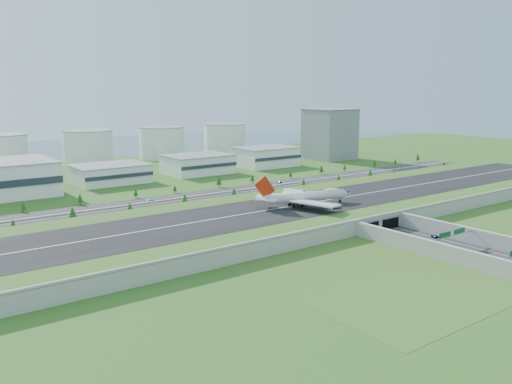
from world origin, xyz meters
TOP-DOWN VIEW (x-y plane):
  - ground at (0.00, 0.00)m, footprint 1200.00×1200.00m
  - airfield_deck at (0.00, -0.09)m, footprint 520.00×100.00m
  - underpass_road at (0.00, -99.42)m, footprint 38.80×120.40m
  - sign_gantry_near at (0.00, -95.04)m, footprint 38.70×0.70m
  - north_expressway at (0.00, 95.00)m, footprint 560.00×36.00m
  - tree_row at (-4.17, 95.07)m, footprint 500.68×48.73m
  - hangar_mid_a at (-60.00, 190.00)m, footprint 58.00×42.00m
  - hangar_mid_b at (25.00, 190.00)m, footprint 58.00×42.00m
  - hangar_mid_c at (105.00, 190.00)m, footprint 58.00×42.00m
  - office_tower at (200.00, 195.00)m, footprint 46.00×46.00m
  - fuel_tank_a at (-120.00, 310.00)m, footprint 50.00×50.00m
  - fuel_tank_b at (-35.00, 310.00)m, footprint 50.00×50.00m
  - fuel_tank_c at (50.00, 310.00)m, footprint 50.00×50.00m
  - fuel_tank_d at (135.00, 310.00)m, footprint 50.00×50.00m
  - bay_water at (0.00, 480.00)m, footprint 1200.00×260.00m
  - boeing_747 at (-14.37, -3.13)m, footprint 63.59×59.32m
  - car_0 at (-8.44, -93.85)m, footprint 3.52×5.00m
  - car_1 at (-7.83, -119.66)m, footprint 3.28×5.21m
  - car_2 at (11.75, -77.46)m, footprint 3.70×5.52m
  - car_5 at (52.54, 102.90)m, footprint 4.15×2.04m
  - car_6 at (176.60, 84.85)m, footprint 5.35×3.91m
  - car_7 at (-66.99, 101.29)m, footprint 5.75×2.92m

SIDE VIEW (x-z plane):
  - ground at x=0.00m, z-range 0.00..0.00m
  - bay_water at x=0.00m, z-range 0.00..0.06m
  - north_expressway at x=0.00m, z-range 0.00..0.12m
  - car_5 at x=52.54m, z-range 0.12..1.43m
  - car_6 at x=176.60m, z-range 0.12..1.47m
  - car_2 at x=11.75m, z-range 0.12..1.53m
  - car_0 at x=-8.44m, z-range 0.12..1.70m
  - car_7 at x=-66.99m, z-range 0.12..1.72m
  - car_1 at x=-7.83m, z-range 0.12..1.74m
  - underpass_road at x=0.00m, z-range -0.57..7.43m
  - airfield_deck at x=0.00m, z-range -0.48..8.72m
  - tree_row at x=-4.17m, z-range 0.41..8.85m
  - sign_gantry_near at x=0.00m, z-range 2.05..11.85m
  - hangar_mid_a at x=-60.00m, z-range 0.00..15.00m
  - hangar_mid_b at x=25.00m, z-range 0.00..17.00m
  - hangar_mid_c at x=105.00m, z-range 0.00..19.00m
  - boeing_747 at x=-14.37m, z-range 3.66..23.76m
  - fuel_tank_a at x=-120.00m, z-range 0.00..35.00m
  - fuel_tank_b at x=-35.00m, z-range 0.00..35.00m
  - fuel_tank_c at x=50.00m, z-range 0.00..35.00m
  - fuel_tank_d at x=135.00m, z-range 0.00..35.00m
  - office_tower at x=200.00m, z-range 0.00..55.00m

